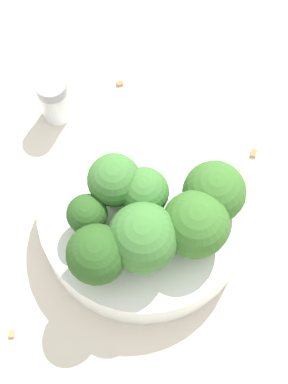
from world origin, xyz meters
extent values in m
plane|color=beige|center=(0.00, 0.00, 0.00)|extent=(3.00, 3.00, 0.00)
cylinder|color=white|center=(0.00, 0.00, 0.02)|extent=(0.18, 0.18, 0.05)
cylinder|color=#7A9E5B|center=(-0.05, 0.00, 0.06)|extent=(0.02, 0.02, 0.02)
sphere|color=#386B28|center=(-0.05, 0.00, 0.08)|extent=(0.05, 0.05, 0.05)
cylinder|color=#84AD66|center=(0.00, 0.00, 0.06)|extent=(0.02, 0.02, 0.02)
sphere|color=#3D7533|center=(0.00, 0.00, 0.08)|extent=(0.04, 0.04, 0.04)
cylinder|color=#7A9E5B|center=(-0.02, 0.03, 0.06)|extent=(0.02, 0.02, 0.03)
sphere|color=#3D7533|center=(-0.02, 0.03, 0.08)|extent=(0.06, 0.06, 0.06)
cylinder|color=#8EB770|center=(-0.05, -0.03, 0.06)|extent=(0.01, 0.01, 0.02)
sphere|color=#386B28|center=(-0.05, -0.03, 0.07)|extent=(0.05, 0.05, 0.05)
cylinder|color=#8EB770|center=(0.02, 0.01, 0.06)|extent=(0.02, 0.02, 0.03)
sphere|color=#3D7533|center=(0.02, 0.01, 0.08)|extent=(0.04, 0.04, 0.04)
cylinder|color=#8EB770|center=(0.00, 0.06, 0.06)|extent=(0.02, 0.02, 0.03)
sphere|color=#28511E|center=(0.00, 0.06, 0.08)|extent=(0.05, 0.05, 0.05)
cylinder|color=#7A9E5B|center=(0.03, 0.04, 0.06)|extent=(0.03, 0.03, 0.02)
sphere|color=#28511E|center=(0.03, 0.04, 0.07)|extent=(0.03, 0.03, 0.03)
cylinder|color=silver|center=(0.14, -0.05, 0.02)|extent=(0.03, 0.03, 0.04)
cylinder|color=gray|center=(0.14, -0.05, 0.05)|extent=(0.03, 0.03, 0.01)
cube|color=olive|center=(-0.05, -0.12, 0.00)|extent=(0.01, 0.01, 0.01)
cube|color=olive|center=(0.10, -0.11, 0.00)|extent=(0.01, 0.01, 0.01)
cube|color=#AD7F4C|center=(0.04, 0.15, 0.00)|extent=(0.01, 0.01, 0.01)
camera|label=1|loc=(-0.11, 0.17, 0.55)|focal=60.00mm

